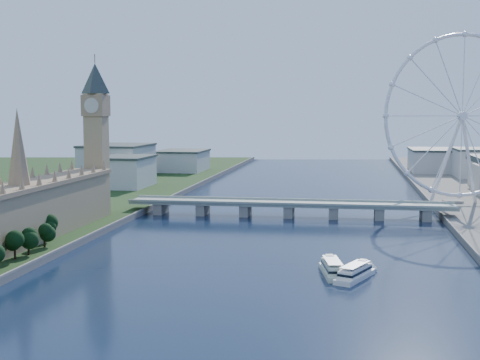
# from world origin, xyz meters

# --- Properties ---
(parliament_range) EXTENTS (24.00, 200.00, 70.00)m
(parliament_range) POSITION_xyz_m (-128.00, 170.00, 18.48)
(parliament_range) COLOR tan
(parliament_range) RESTS_ON ground
(big_ben) EXTENTS (20.02, 20.02, 110.00)m
(big_ben) POSITION_xyz_m (-128.00, 278.00, 66.57)
(big_ben) COLOR tan
(big_ben) RESTS_ON ground
(westminster_bridge) EXTENTS (220.00, 22.00, 9.50)m
(westminster_bridge) POSITION_xyz_m (0.00, 300.00, 6.63)
(westminster_bridge) COLOR gray
(westminster_bridge) RESTS_ON ground
(london_eye) EXTENTS (113.60, 39.12, 124.30)m
(london_eye) POSITION_xyz_m (119.98, 355.08, 67.52)
(london_eye) COLOR silver
(london_eye) RESTS_ON ground
(city_skyline) EXTENTS (505.00, 280.00, 32.00)m
(city_skyline) POSITION_xyz_m (39.22, 560.08, 16.96)
(city_skyline) COLOR beige
(city_skyline) RESTS_ON ground
(tour_boat_near) EXTENTS (13.86, 33.17, 7.14)m
(tour_boat_near) POSITION_xyz_m (33.14, 139.24, 0.00)
(tour_boat_near) COLOR beige
(tour_boat_near) RESTS_ON ground
(tour_boat_far) EXTENTS (19.67, 31.94, 6.93)m
(tour_boat_far) POSITION_xyz_m (42.78, 133.36, 0.00)
(tour_boat_far) COLOR white
(tour_boat_far) RESTS_ON ground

